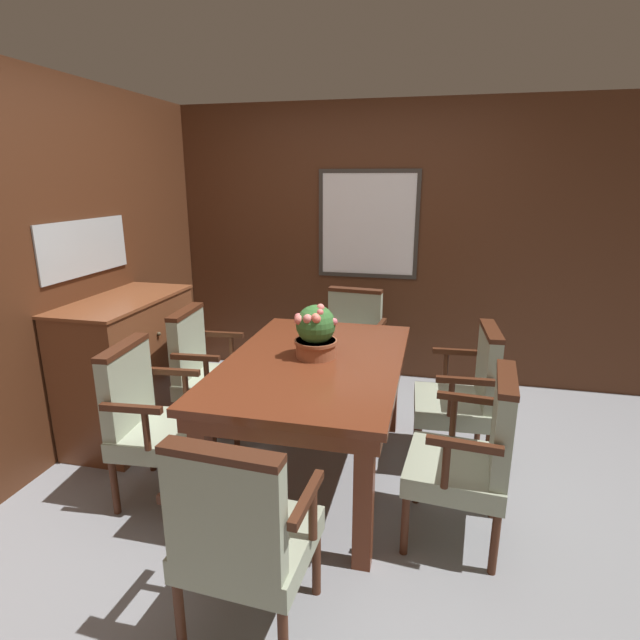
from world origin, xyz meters
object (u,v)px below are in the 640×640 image
(chair_head_far, at_px, (351,342))
(dining_table, at_px, (314,375))
(chair_left_far, at_px, (206,368))
(potted_plant, at_px, (316,332))
(chair_right_near, at_px, (472,453))
(chair_head_near, at_px, (241,532))
(chair_left_near, at_px, (150,417))
(chair_right_far, at_px, (465,392))
(sideboard_cabinet, at_px, (130,366))

(chair_head_far, bearing_deg, dining_table, -85.00)
(chair_left_far, xyz_separation_m, potted_plant, (0.90, -0.33, 0.44))
(dining_table, xyz_separation_m, chair_right_near, (0.90, -0.38, -0.18))
(dining_table, distance_m, chair_head_far, 1.22)
(chair_head_near, height_order, chair_right_near, same)
(dining_table, xyz_separation_m, chair_left_near, (-0.87, -0.40, -0.18))
(chair_head_near, xyz_separation_m, chair_right_far, (0.90, 1.56, 0.00))
(dining_table, relative_size, chair_left_far, 1.74)
(chair_head_far, bearing_deg, sideboard_cabinet, -141.22)
(chair_head_far, bearing_deg, chair_head_near, -84.65)
(potted_plant, height_order, sideboard_cabinet, potted_plant)
(chair_right_far, bearing_deg, dining_table, -70.32)
(chair_head_near, relative_size, chair_left_far, 1.00)
(chair_right_far, relative_size, sideboard_cabinet, 0.86)
(sideboard_cabinet, bearing_deg, chair_right_near, -15.45)
(chair_right_far, xyz_separation_m, sideboard_cabinet, (-2.34, -0.12, 0.01))
(potted_plant, bearing_deg, chair_head_far, 89.20)
(chair_right_far, relative_size, potted_plant, 2.78)
(chair_head_near, bearing_deg, chair_right_far, -116.60)
(chair_head_far, distance_m, chair_left_near, 1.83)
(chair_head_near, xyz_separation_m, sideboard_cabinet, (-1.43, 1.45, 0.01))
(chair_left_far, distance_m, chair_right_near, 1.95)
(dining_table, distance_m, chair_left_far, 0.99)
(sideboard_cabinet, bearing_deg, chair_left_near, -49.49)
(chair_right_near, bearing_deg, potted_plant, -110.07)
(chair_head_far, xyz_separation_m, potted_plant, (-0.02, -1.16, 0.44))
(sideboard_cabinet, bearing_deg, dining_table, -10.40)
(chair_head_far, relative_size, chair_left_near, 1.00)
(chair_left_far, distance_m, potted_plant, 1.05)
(chair_left_near, bearing_deg, chair_right_far, -71.20)
(chair_right_near, xyz_separation_m, chair_right_far, (0.00, 0.76, 0.00))
(chair_right_near, bearing_deg, chair_right_far, -174.91)
(chair_right_far, bearing_deg, chair_left_near, -69.52)
(dining_table, height_order, chair_head_far, chair_head_far)
(chair_left_far, bearing_deg, potted_plant, -114.42)
(chair_right_near, height_order, chair_left_near, same)
(chair_left_far, height_order, sideboard_cabinet, sideboard_cabinet)
(chair_right_far, bearing_deg, chair_head_far, -136.13)
(dining_table, distance_m, chair_head_near, 1.20)
(chair_left_far, xyz_separation_m, sideboard_cabinet, (-0.54, -0.11, 0.01))
(chair_right_near, relative_size, chair_right_far, 1.00)
(chair_left_far, relative_size, chair_right_near, 1.00)
(chair_right_near, bearing_deg, chair_head_far, -145.71)
(chair_right_far, relative_size, chair_left_near, 1.00)
(dining_table, bearing_deg, chair_head_near, -90.00)
(chair_head_far, height_order, potted_plant, potted_plant)
(chair_right_far, height_order, potted_plant, potted_plant)
(chair_head_near, height_order, sideboard_cabinet, sideboard_cabinet)
(chair_head_far, xyz_separation_m, chair_right_near, (0.89, -1.59, 0.00))
(dining_table, xyz_separation_m, chair_left_far, (-0.90, 0.38, -0.18))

